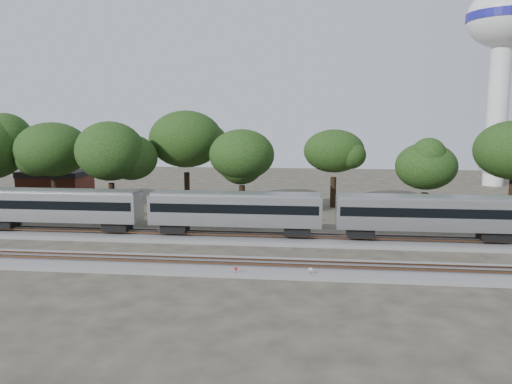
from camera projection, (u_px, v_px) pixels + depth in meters
ground at (236, 256)px, 45.65m from camera, size 160.00×160.00×0.00m
track_far at (245, 238)px, 51.51m from camera, size 160.00×5.00×0.73m
track_near at (229, 266)px, 41.68m from camera, size 160.00×5.00×0.73m
train at (428, 213)px, 49.06m from camera, size 130.03×3.17×4.67m
switch_stand_red at (236, 271)px, 39.26m from camera, size 0.28×0.05×0.87m
switch_stand_white at (311, 272)px, 38.86m from camera, size 0.30×0.06×0.95m
switch_lever at (311, 277)px, 38.96m from camera, size 0.53×0.36×0.30m
water_tower at (503, 39)px, 88.89m from camera, size 12.82×12.82×35.50m
brick_building at (56, 185)px, 75.75m from camera, size 9.52×6.74×4.56m
tree_1 at (53, 149)px, 65.88m from camera, size 8.48×8.48×11.95m
tree_2 at (110, 151)px, 60.45m from camera, size 8.61×8.61×12.14m
tree_3 at (186, 139)px, 66.39m from camera, size 9.82×9.82×13.84m
tree_4 at (242, 155)px, 59.67m from camera, size 8.24×8.24×11.62m
tree_5 at (334, 151)px, 69.04m from camera, size 8.04×8.04×11.33m
tree_6 at (426, 166)px, 58.67m from camera, size 6.94×6.94×9.79m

